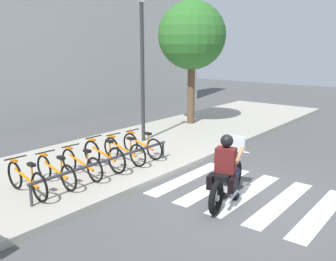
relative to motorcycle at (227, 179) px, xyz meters
name	(u,v)px	position (x,y,z in m)	size (l,w,h in m)	color
ground_plane	(240,197)	(0.31, -0.16, -0.47)	(48.00, 48.00, 0.00)	#4C4C4F
sidewalk	(108,158)	(0.31, 4.00, -0.40)	(24.00, 4.40, 0.15)	#A8A399
crosswalk_stripe_0	(320,213)	(0.57, -1.76, -0.47)	(2.80, 0.40, 0.01)	white
crosswalk_stripe_1	(281,203)	(0.57, -0.96, -0.47)	(2.80, 0.40, 0.01)	white
crosswalk_stripe_2	(246,194)	(0.57, -0.16, -0.47)	(2.80, 0.40, 0.01)	white
crosswalk_stripe_3	(215,185)	(0.57, 0.64, -0.47)	(2.80, 0.40, 0.01)	white
crosswalk_stripe_4	(187,178)	(0.57, 1.44, -0.47)	(2.80, 0.40, 0.01)	white
motorcycle	(227,179)	(0.00, 0.00, 0.00)	(2.11, 0.84, 1.27)	black
rider	(227,163)	(-0.07, -0.01, 0.37)	(0.71, 0.64, 1.46)	#591919
bicycle_0	(26,180)	(-2.67, 3.20, 0.03)	(0.48, 1.66, 0.75)	black
bicycle_1	(56,171)	(-1.96, 3.20, 0.01)	(0.48, 1.60, 0.72)	black
bicycle_2	(81,164)	(-1.25, 3.20, 0.01)	(0.48, 1.62, 0.72)	black
bicycle_3	(104,156)	(-0.55, 3.20, 0.04)	(0.48, 1.65, 0.80)	black
bicycle_4	(124,150)	(0.16, 3.20, 0.02)	(0.48, 1.66, 0.73)	black
bicycle_5	(142,145)	(0.87, 3.20, 0.02)	(0.48, 1.56, 0.73)	black
bike_rack	(108,161)	(-0.90, 2.65, 0.10)	(4.13, 0.07, 0.49)	#333338
street_lamp	(142,57)	(2.25, 4.40, 2.36)	(0.28, 0.28, 4.73)	#2D2D33
tree_near_rack	(192,36)	(5.51, 4.80, 3.08)	(2.61, 2.61, 4.88)	brown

